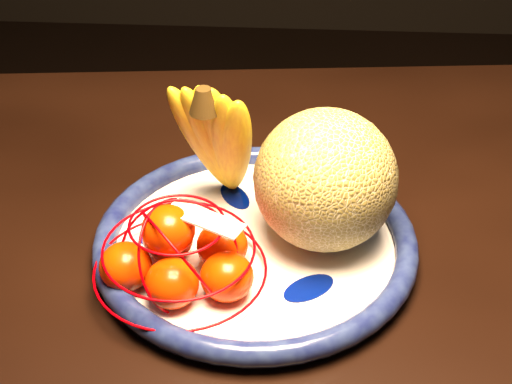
# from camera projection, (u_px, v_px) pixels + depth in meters

# --- Properties ---
(dining_table) EXTENTS (1.65, 1.09, 0.78)m
(dining_table) POSITION_uv_depth(u_px,v_px,m) (208.00, 361.00, 0.79)
(dining_table) COLOR black
(dining_table) RESTS_ON ground
(fruit_bowl) EXTENTS (0.33, 0.33, 0.03)m
(fruit_bowl) POSITION_uv_depth(u_px,v_px,m) (255.00, 243.00, 0.79)
(fruit_bowl) COLOR white
(fruit_bowl) RESTS_ON dining_table
(cantaloupe) EXTENTS (0.14, 0.14, 0.14)m
(cantaloupe) POSITION_uv_depth(u_px,v_px,m) (325.00, 180.00, 0.76)
(cantaloupe) COLOR olive
(cantaloupe) RESTS_ON fruit_bowl
(banana_bunch) EXTENTS (0.11, 0.11, 0.17)m
(banana_bunch) POSITION_uv_depth(u_px,v_px,m) (219.00, 137.00, 0.80)
(banana_bunch) COLOR yellow
(banana_bunch) RESTS_ON fruit_bowl
(mandarin_bag) EXTENTS (0.20, 0.20, 0.10)m
(mandarin_bag) POSITION_uv_depth(u_px,v_px,m) (180.00, 256.00, 0.73)
(mandarin_bag) COLOR #FE3800
(mandarin_bag) RESTS_ON fruit_bowl
(price_tag) EXTENTS (0.08, 0.05, 0.01)m
(price_tag) POSITION_uv_depth(u_px,v_px,m) (205.00, 219.00, 0.71)
(price_tag) COLOR white
(price_tag) RESTS_ON mandarin_bag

